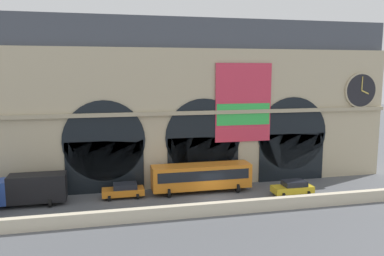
% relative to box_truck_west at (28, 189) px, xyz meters
% --- Properties ---
extents(ground_plane, '(200.00, 200.00, 0.00)m').
position_rel_box_truck_west_xyz_m(ground_plane, '(18.68, -2.46, -1.70)').
color(ground_plane, '#54565B').
extents(quay_parapet_wall, '(90.00, 0.70, 1.20)m').
position_rel_box_truck_west_xyz_m(quay_parapet_wall, '(18.68, -6.73, -1.10)').
color(quay_parapet_wall, beige).
rests_on(quay_parapet_wall, ground).
extents(station_building, '(46.76, 5.69, 19.28)m').
position_rel_box_truck_west_xyz_m(station_building, '(18.71, 5.17, 7.70)').
color(station_building, '#BCAD8C').
rests_on(station_building, ground).
extents(box_truck_west, '(7.50, 2.91, 3.12)m').
position_rel_box_truck_west_xyz_m(box_truck_west, '(0.00, 0.00, 0.00)').
color(box_truck_west, '#28479E').
rests_on(box_truck_west, ground).
extents(car_midwest, '(4.40, 2.22, 1.55)m').
position_rel_box_truck_west_xyz_m(car_midwest, '(9.37, 0.27, -0.90)').
color(car_midwest, orange).
rests_on(car_midwest, ground).
extents(bus_center, '(11.00, 3.25, 3.10)m').
position_rel_box_truck_west_xyz_m(bus_center, '(17.90, 0.35, 0.08)').
color(bus_center, orange).
rests_on(bus_center, ground).
extents(car_mideast, '(4.40, 2.22, 1.55)m').
position_rel_box_truck_west_xyz_m(car_mideast, '(27.30, -2.90, -0.90)').
color(car_mideast, gold).
rests_on(car_mideast, ground).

